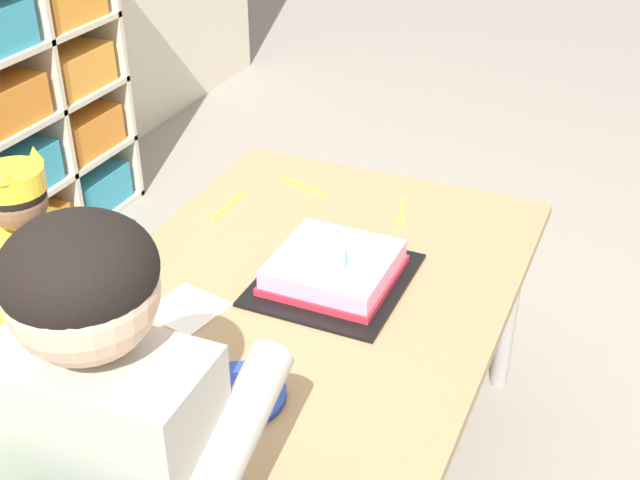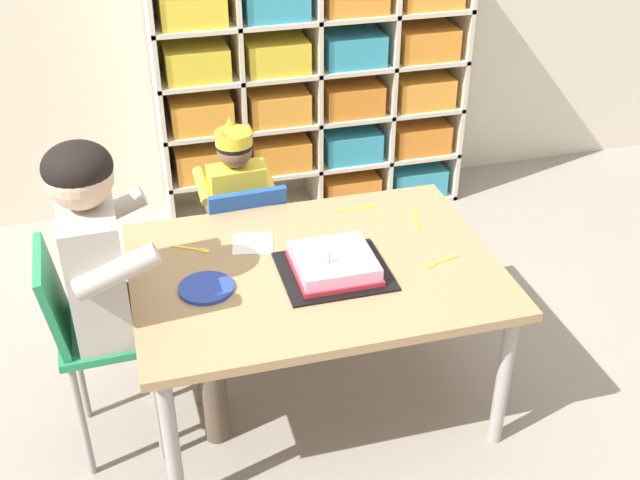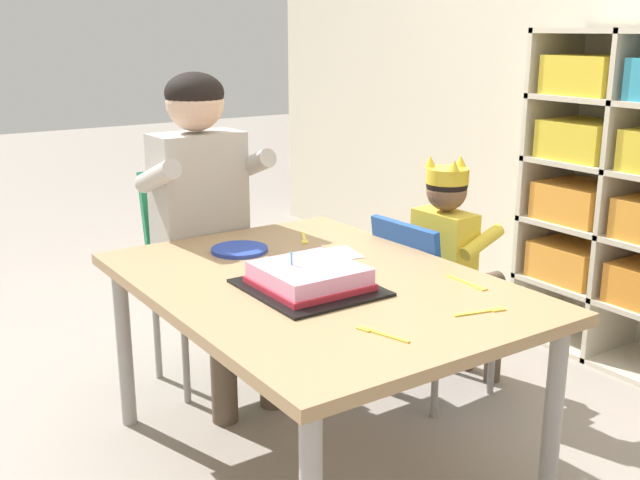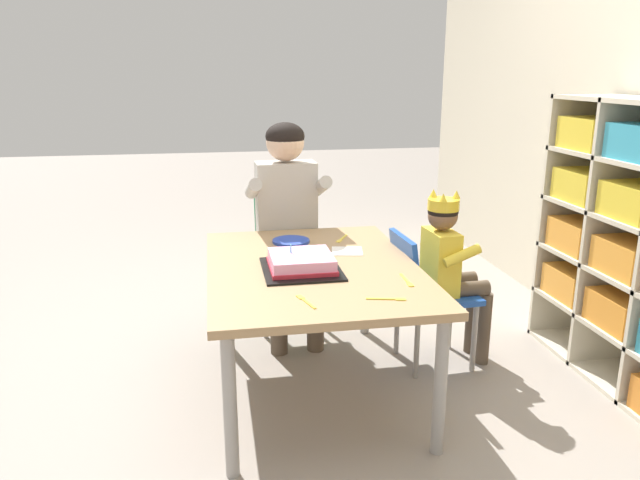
% 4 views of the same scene
% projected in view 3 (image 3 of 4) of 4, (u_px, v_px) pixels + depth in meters
% --- Properties ---
extents(ground, '(16.00, 16.00, 0.00)m').
position_uv_depth(ground, '(316.00, 463.00, 2.20)').
color(ground, gray).
extents(activity_table, '(1.18, 0.85, 0.56)m').
position_uv_depth(activity_table, '(316.00, 298.00, 2.06)').
color(activity_table, '#A37F56').
rests_on(activity_table, ground).
extents(classroom_chair_blue, '(0.33, 0.37, 0.63)m').
position_uv_depth(classroom_chair_blue, '(428.00, 294.00, 2.50)').
color(classroom_chair_blue, '#1E4CA8').
rests_on(classroom_chair_blue, ground).
extents(child_with_crown, '(0.30, 0.31, 0.82)m').
position_uv_depth(child_with_crown, '(453.00, 248.00, 2.53)').
color(child_with_crown, yellow).
rests_on(child_with_crown, ground).
extents(classroom_chair_adult_side, '(0.32, 0.33, 0.75)m').
position_uv_depth(classroom_chair_adult_side, '(195.00, 251.00, 2.63)').
color(classroom_chair_adult_side, '#238451').
rests_on(classroom_chair_adult_side, ground).
extents(adult_helper_seated, '(0.44, 0.41, 1.08)m').
position_uv_depth(adult_helper_seated, '(208.00, 198.00, 2.49)').
color(adult_helper_seated, '#B2ADA3').
rests_on(adult_helper_seated, ground).
extents(birthday_cake_on_tray, '(0.34, 0.31, 0.10)m').
position_uv_depth(birthday_cake_on_tray, '(309.00, 279.00, 1.97)').
color(birthday_cake_on_tray, black).
rests_on(birthday_cake_on_tray, activity_table).
extents(paper_plate_stack, '(0.17, 0.17, 0.01)m').
position_uv_depth(paper_plate_stack, '(240.00, 250.00, 2.31)').
color(paper_plate_stack, '#233DA3').
rests_on(paper_plate_stack, activity_table).
extents(paper_napkin_square, '(0.16, 0.16, 0.00)m').
position_uv_depth(paper_napkin_square, '(335.00, 254.00, 2.28)').
color(paper_napkin_square, white).
rests_on(paper_napkin_square, activity_table).
extents(fork_at_table_front_edge, '(0.14, 0.05, 0.00)m').
position_uv_depth(fork_at_table_front_edge, '(379.00, 333.00, 1.68)').
color(fork_at_table_front_edge, yellow).
rests_on(fork_at_table_front_edge, activity_table).
extents(fork_near_child_seat, '(0.15, 0.02, 0.00)m').
position_uv_depth(fork_near_child_seat, '(468.00, 283.00, 2.01)').
color(fork_near_child_seat, yellow).
rests_on(fork_near_child_seat, activity_table).
extents(fork_beside_plate_stack, '(0.13, 0.08, 0.00)m').
position_uv_depth(fork_beside_plate_stack, '(304.00, 238.00, 2.45)').
color(fork_beside_plate_stack, yellow).
rests_on(fork_beside_plate_stack, activity_table).
extents(fork_by_napkin, '(0.05, 0.14, 0.00)m').
position_uv_depth(fork_by_napkin, '(483.00, 312.00, 1.81)').
color(fork_by_napkin, yellow).
rests_on(fork_by_napkin, activity_table).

